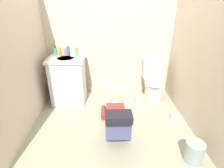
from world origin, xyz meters
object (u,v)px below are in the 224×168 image
at_px(person_plumber, 116,119).
at_px(soap_dispenser, 56,52).
at_px(tissue_box, 152,55).
at_px(toilet_paper_roll, 175,117).
at_px(vanity_cabinet, 68,80).
at_px(bottle_amber, 60,52).
at_px(bottle_blue, 68,51).
at_px(bottle_white, 72,52).
at_px(toilet, 153,80).
at_px(bottle_pink, 65,52).
at_px(faucet, 67,52).
at_px(trash_can, 194,152).
at_px(paper_towel_roll, 139,101).
at_px(bottle_green, 77,51).

height_order(person_plumber, soap_dispenser, soap_dispenser).
height_order(tissue_box, toilet_paper_roll, tissue_box).
xyz_separation_m(vanity_cabinet, bottle_amber, (-0.10, 0.06, 0.48)).
relative_size(person_plumber, bottle_blue, 6.83).
bearing_deg(bottle_amber, bottle_white, 0.32).
bearing_deg(soap_dispenser, toilet, -2.05).
relative_size(vanity_cabinet, bottle_amber, 5.29).
xyz_separation_m(person_plumber, bottle_pink, (-0.84, 0.97, 0.71)).
relative_size(faucet, trash_can, 0.40).
bearing_deg(bottle_amber, faucet, 38.66).
xyz_separation_m(toilet, bottle_pink, (-1.56, 0.07, 0.52)).
relative_size(faucet, toilet_paper_roll, 0.91).
height_order(bottle_pink, paper_towel_roll, bottle_pink).
bearing_deg(person_plumber, bottle_amber, 134.93).
relative_size(bottle_white, bottle_green, 1.04).
bearing_deg(vanity_cabinet, toilet_paper_roll, -20.71).
distance_m(tissue_box, bottle_amber, 1.58).
height_order(bottle_white, paper_towel_roll, bottle_white).
bearing_deg(person_plumber, bottle_blue, 128.62).
bearing_deg(bottle_blue, faucet, 163.99).
relative_size(bottle_pink, bottle_blue, 0.82).
distance_m(tissue_box, paper_towel_roll, 0.84).
xyz_separation_m(soap_dispenser, bottle_white, (0.29, -0.06, 0.00)).
bearing_deg(paper_towel_roll, person_plumber, -125.88).
bearing_deg(bottle_pink, soap_dispenser, -175.62).
xyz_separation_m(soap_dispenser, trash_can, (1.85, -1.53, -0.76)).
bearing_deg(toilet, bottle_blue, 177.17).
bearing_deg(faucet, trash_can, -43.09).
bearing_deg(bottle_amber, person_plumber, -45.07).
distance_m(person_plumber, bottle_blue, 1.44).
distance_m(tissue_box, soap_dispenser, 1.67).
bearing_deg(tissue_box, vanity_cabinet, -174.23).
bearing_deg(bottle_pink, bottle_green, 0.77).
bearing_deg(toilet_paper_roll, tissue_box, 106.72).
distance_m(soap_dispenser, bottle_green, 0.36).
bearing_deg(soap_dispenser, bottle_blue, 3.39).
relative_size(faucet, bottle_pink, 0.78).
xyz_separation_m(bottle_amber, paper_towel_roll, (1.32, -0.32, -0.79)).
distance_m(vanity_cabinet, bottle_green, 0.52).
distance_m(paper_towel_roll, toilet_paper_roll, 0.63).
bearing_deg(paper_towel_roll, toilet, 46.80).
bearing_deg(trash_can, toilet_paper_roll, 85.50).
height_order(person_plumber, bottle_amber, bottle_amber).
height_order(soap_dispenser, trash_can, soap_dispenser).
height_order(vanity_cabinet, bottle_pink, bottle_pink).
height_order(bottle_blue, toilet_paper_roll, bottle_blue).
xyz_separation_m(toilet, faucet, (-1.52, 0.08, 0.50)).
bearing_deg(bottle_green, toilet_paper_roll, -26.85).
bearing_deg(vanity_cabinet, bottle_amber, 147.51).
distance_m(vanity_cabinet, toilet_paper_roll, 1.88).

